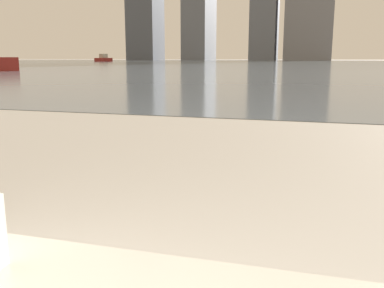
% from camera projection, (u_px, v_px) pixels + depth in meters
% --- Properties ---
extents(harbor_water, '(180.00, 110.00, 0.01)m').
position_uv_depth(harbor_water, '(313.00, 64.00, 58.52)').
color(harbor_water, slate).
rests_on(harbor_water, ground_plane).
extents(harbor_boat_0, '(2.19, 4.30, 1.54)m').
position_uv_depth(harbor_boat_0, '(104.00, 59.00, 87.12)').
color(harbor_boat_0, maroon).
rests_on(harbor_boat_0, harbor_water).
extents(skyline_tower_1, '(6.62, 13.40, 27.61)m').
position_uv_depth(skyline_tower_1, '(199.00, 9.00, 116.97)').
color(skyline_tower_1, slate).
rests_on(skyline_tower_1, ground_plane).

